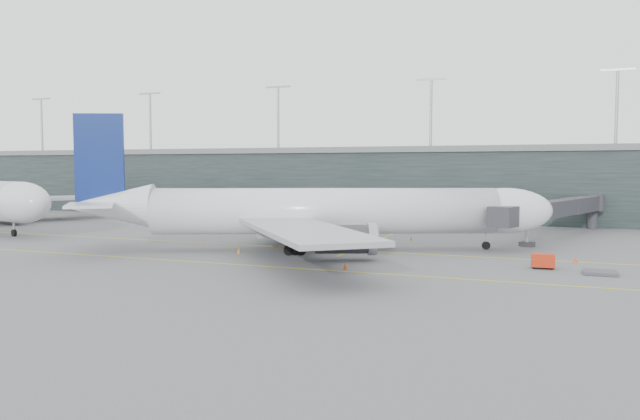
% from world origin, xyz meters
% --- Properties ---
extents(ground, '(320.00, 320.00, 0.00)m').
position_xyz_m(ground, '(0.00, 0.00, 0.00)').
color(ground, '#515155').
rests_on(ground, ground).
extents(taxiline_a, '(160.00, 0.25, 0.02)m').
position_xyz_m(taxiline_a, '(0.00, -4.00, 0.01)').
color(taxiline_a, gold).
rests_on(taxiline_a, ground).
extents(taxiline_b, '(160.00, 0.25, 0.02)m').
position_xyz_m(taxiline_b, '(0.00, -20.00, 0.01)').
color(taxiline_b, gold).
rests_on(taxiline_b, ground).
extents(taxiline_lead_main, '(0.25, 60.00, 0.02)m').
position_xyz_m(taxiline_lead_main, '(5.00, 20.00, 0.01)').
color(taxiline_lead_main, gold).
rests_on(taxiline_lead_main, ground).
extents(taxiline_lead_adj, '(0.25, 60.00, 0.02)m').
position_xyz_m(taxiline_lead_adj, '(-75.00, 20.00, 0.01)').
color(taxiline_lead_adj, gold).
rests_on(taxiline_lead_adj, ground).
extents(terminal, '(240.00, 36.00, 29.00)m').
position_xyz_m(terminal, '(-0.00, 58.00, 7.62)').
color(terminal, black).
rests_on(terminal, ground).
extents(main_aircraft, '(61.51, 56.76, 18.03)m').
position_xyz_m(main_aircraft, '(1.07, -5.06, 5.06)').
color(main_aircraft, silver).
rests_on(main_aircraft, ground).
extents(jet_bridge, '(15.12, 43.71, 6.11)m').
position_xyz_m(jet_bridge, '(28.69, 22.11, 4.58)').
color(jet_bridge, '#2F2F34').
rests_on(jet_bridge, ground).
extents(gse_cart, '(2.51, 1.69, 1.65)m').
position_xyz_m(gse_cart, '(29.04, -10.47, 0.92)').
color(gse_cart, '#AF250C').
rests_on(gse_cart, ground).
extents(baggage_dolly, '(3.38, 2.72, 0.33)m').
position_xyz_m(baggage_dolly, '(34.66, -12.14, 0.20)').
color(baggage_dolly, '#3C3D41').
rests_on(baggage_dolly, ground).
extents(uld_a, '(2.38, 2.06, 1.90)m').
position_xyz_m(uld_a, '(-3.69, 10.81, 1.00)').
color(uld_a, '#343338').
rests_on(uld_a, ground).
extents(uld_b, '(2.05, 1.67, 1.80)m').
position_xyz_m(uld_b, '(-3.74, 11.41, 0.94)').
color(uld_b, '#343338').
rests_on(uld_b, ground).
extents(uld_c, '(2.11, 1.80, 1.73)m').
position_xyz_m(uld_c, '(0.56, 11.04, 0.91)').
color(uld_c, '#343338').
rests_on(uld_c, ground).
extents(cone_nose, '(0.46, 0.46, 0.73)m').
position_xyz_m(cone_nose, '(32.43, -4.83, 0.36)').
color(cone_nose, '#E9430C').
rests_on(cone_nose, ground).
extents(cone_wing_stbd, '(0.50, 0.50, 0.80)m').
position_xyz_m(cone_wing_stbd, '(9.14, -18.77, 0.40)').
color(cone_wing_stbd, '#CB460B').
rests_on(cone_wing_stbd, ground).
extents(cone_wing_port, '(0.42, 0.42, 0.67)m').
position_xyz_m(cone_wing_port, '(9.75, 10.05, 0.33)').
color(cone_wing_port, '#D3690B').
rests_on(cone_wing_port, ground).
extents(cone_tail, '(0.46, 0.46, 0.74)m').
position_xyz_m(cone_tail, '(-7.61, -12.02, 0.37)').
color(cone_tail, orange).
rests_on(cone_tail, ground).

